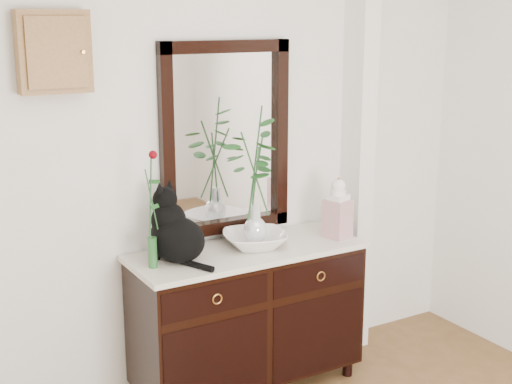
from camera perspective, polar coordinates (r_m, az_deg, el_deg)
wall_back at (r=4.04m, az=-3.74°, el=2.92°), size 3.60×0.04×2.70m
pilaster at (r=4.51m, az=8.18°, el=3.96°), size 0.12×0.20×2.70m
sideboard at (r=4.14m, az=-0.71°, el=-9.52°), size 1.33×0.52×0.82m
wall_mirror at (r=4.06m, az=-2.41°, el=4.28°), size 0.80×0.06×1.10m
key_cabinet at (r=3.63m, az=-15.87°, el=10.73°), size 0.35×0.10×0.40m
cat at (r=3.77m, az=-6.39°, el=-2.60°), size 0.40×0.44×0.41m
lotus_bowl at (r=4.02m, az=-0.07°, el=-3.85°), size 0.45×0.45×0.09m
vase_branches at (r=3.92m, az=-0.07°, el=1.33°), size 0.50×0.50×0.79m
bud_vase_rose at (r=3.66m, az=-8.40°, el=-1.36°), size 0.08×0.08×0.63m
ginger_jar at (r=4.19m, az=6.56°, el=-1.22°), size 0.17×0.17×0.36m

